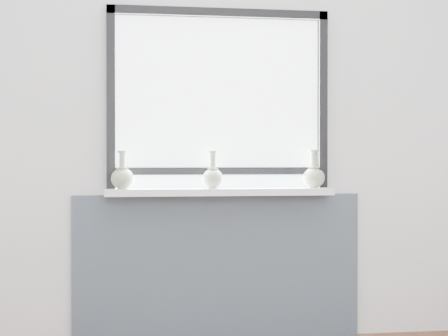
{
  "coord_description": "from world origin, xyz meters",
  "views": [
    {
      "loc": [
        -0.54,
        -2.22,
        1.07
      ],
      "look_at": [
        0.0,
        1.55,
        1.02
      ],
      "focal_mm": 55.0,
      "sensor_mm": 36.0,
      "label": 1
    }
  ],
  "objects": [
    {
      "name": "vase_a",
      "position": [
        -0.56,
        1.68,
        0.97
      ],
      "size": [
        0.13,
        0.13,
        0.22
      ],
      "rotation": [
        0.0,
        0.0,
        0.01
      ],
      "color": "#A0B590",
      "rests_on": "windowsill"
    },
    {
      "name": "apron_panel",
      "position": [
        0.0,
        1.78,
        0.43
      ],
      "size": [
        1.7,
        0.03,
        0.86
      ],
      "primitive_type": "cube",
      "color": "#3D4656",
      "rests_on": "ground"
    },
    {
      "name": "vase_b",
      "position": [
        -0.04,
        1.71,
        0.97
      ],
      "size": [
        0.12,
        0.12,
        0.22
      ],
      "rotation": [
        0.0,
        0.0,
        0.06
      ],
      "color": "#A0B590",
      "rests_on": "windowsill"
    },
    {
      "name": "back_wall",
      "position": [
        0.0,
        1.81,
        1.3
      ],
      "size": [
        3.6,
        0.02,
        2.6
      ],
      "primitive_type": "cube",
      "color": "silver",
      "rests_on": "ground"
    },
    {
      "name": "windowsill",
      "position": [
        0.0,
        1.71,
        0.88
      ],
      "size": [
        1.32,
        0.18,
        0.04
      ],
      "primitive_type": "cube",
      "color": "white",
      "rests_on": "apron_panel"
    },
    {
      "name": "window",
      "position": [
        0.0,
        1.77,
        1.44
      ],
      "size": [
        1.3,
        0.06,
        1.05
      ],
      "color": "black",
      "rests_on": "windowsill"
    },
    {
      "name": "vase_c",
      "position": [
        0.56,
        1.71,
        0.97
      ],
      "size": [
        0.13,
        0.13,
        0.23
      ],
      "rotation": [
        0.0,
        0.0,
        -0.08
      ],
      "color": "#A0B590",
      "rests_on": "windowsill"
    }
  ]
}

